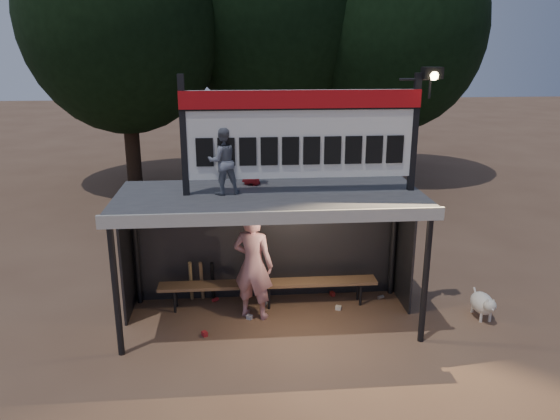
% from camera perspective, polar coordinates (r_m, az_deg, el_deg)
% --- Properties ---
extents(ground, '(80.00, 80.00, 0.00)m').
position_cam_1_polar(ground, '(9.79, -0.99, -11.42)').
color(ground, brown).
rests_on(ground, ground).
extents(player, '(0.85, 0.72, 1.97)m').
position_cam_1_polar(player, '(9.51, -2.82, -5.73)').
color(player, silver).
rests_on(player, ground).
extents(child_a, '(0.61, 0.52, 1.09)m').
position_cam_1_polar(child_a, '(8.79, -5.98, 5.12)').
color(child_a, slate).
rests_on(child_a, dugout_shelter).
extents(child_b, '(0.51, 0.46, 0.88)m').
position_cam_1_polar(child_b, '(9.38, -3.01, 5.29)').
color(child_b, '#B31B1E').
rests_on(child_b, dugout_shelter).
extents(dugout_shelter, '(5.10, 2.08, 2.32)m').
position_cam_1_polar(dugout_shelter, '(9.29, -1.15, -0.63)').
color(dugout_shelter, '#3F3E41').
rests_on(dugout_shelter, ground).
extents(scoreboard_assembly, '(4.10, 0.27, 1.99)m').
position_cam_1_polar(scoreboard_assembly, '(8.76, 2.58, 8.22)').
color(scoreboard_assembly, black).
rests_on(scoreboard_assembly, dugout_shelter).
extents(bench, '(4.00, 0.35, 0.48)m').
position_cam_1_polar(bench, '(10.09, -1.21, -7.77)').
color(bench, brown).
rests_on(bench, ground).
extents(tree_left, '(6.46, 6.46, 9.27)m').
position_cam_1_polar(tree_left, '(18.93, -16.17, 18.97)').
color(tree_left, '#301F15').
rests_on(tree_left, ground).
extents(tree_right, '(6.08, 6.08, 8.72)m').
position_cam_1_polar(tree_right, '(19.89, 12.04, 18.18)').
color(tree_right, '#312115').
rests_on(tree_right, ground).
extents(dog, '(0.36, 0.81, 0.49)m').
position_cam_1_polar(dog, '(10.37, 20.46, -9.15)').
color(dog, white).
rests_on(dog, ground).
extents(bats, '(0.47, 0.32, 0.84)m').
position_cam_1_polar(bats, '(10.34, -8.18, -7.32)').
color(bats, olive).
rests_on(bats, ground).
extents(litter, '(3.40, 1.44, 0.08)m').
position_cam_1_polar(litter, '(10.14, 0.57, -10.12)').
color(litter, '#AE241D').
rests_on(litter, ground).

